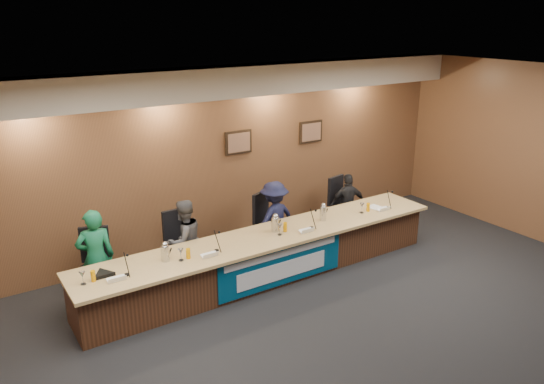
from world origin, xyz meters
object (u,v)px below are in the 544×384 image
at_px(banner, 282,265).
at_px(office_chair_c, 271,227).
at_px(office_chair_a, 96,270).
at_px(speakerphone, 103,274).
at_px(office_chair_d, 344,208).
at_px(panelist_b, 184,240).
at_px(carafe_right, 323,213).
at_px(office_chair_b, 182,249).
at_px(panelist_c, 274,219).
at_px(dais_body, 267,257).
at_px(carafe_left, 165,254).
at_px(panelist_a, 96,258).
at_px(panelist_d, 348,204).
at_px(carafe_mid, 275,225).

xyz_separation_m(banner, office_chair_c, (0.57, 1.18, 0.10)).
bearing_deg(office_chair_c, office_chair_a, 156.81).
bearing_deg(office_chair_a, speakerphone, -75.51).
xyz_separation_m(banner, office_chair_d, (2.23, 1.18, 0.10)).
bearing_deg(panelist_b, banner, 122.28).
height_order(panelist_b, carafe_right, panelist_b).
height_order(office_chair_a, office_chair_d, same).
bearing_deg(panelist_b, office_chair_c, 169.97).
height_order(office_chair_b, office_chair_d, same).
height_order(panelist_c, carafe_right, panelist_c).
height_order(dais_body, carafe_left, carafe_left).
bearing_deg(panelist_a, panelist_d, -171.39).
xyz_separation_m(banner, panelist_c, (0.57, 1.08, 0.28)).
height_order(panelist_b, office_chair_b, panelist_b).
relative_size(office_chair_a, office_chair_d, 1.00).
bearing_deg(banner, office_chair_d, 27.92).
bearing_deg(panelist_a, office_chair_b, -167.18).
distance_m(panelist_b, office_chair_a, 1.37).
relative_size(panelist_a, panelist_c, 1.09).
xyz_separation_m(office_chair_b, carafe_right, (2.19, -0.79, 0.39)).
bearing_deg(speakerphone, panelist_b, 24.75).
distance_m(office_chair_b, carafe_left, 1.06).
bearing_deg(office_chair_d, carafe_right, -159.49).
height_order(panelist_c, office_chair_c, panelist_c).
distance_m(panelist_d, carafe_mid, 2.18).
relative_size(carafe_right, speakerphone, 0.77).
bearing_deg(panelist_b, carafe_right, 149.15).
bearing_deg(panelist_c, office_chair_d, 174.06).
height_order(banner, panelist_c, panelist_c).
distance_m(dais_body, office_chair_d, 2.36).
bearing_deg(dais_body, carafe_right, -1.09).
bearing_deg(panelist_c, banner, 53.00).
bearing_deg(office_chair_c, office_chair_d, -23.19).
bearing_deg(office_chair_c, banner, -138.78).
xyz_separation_m(office_chair_a, carafe_right, (3.55, -0.79, 0.39)).
bearing_deg(carafe_right, office_chair_d, 34.44).
xyz_separation_m(panelist_b, carafe_mid, (1.27, -0.64, 0.20)).
bearing_deg(panelist_b, carafe_left, 36.34).
xyz_separation_m(office_chair_b, speakerphone, (-1.44, -0.76, 0.30)).
relative_size(dais_body, speakerphone, 18.75).
bearing_deg(panelist_d, speakerphone, 27.79).
bearing_deg(panelist_a, carafe_mid, 174.84).
bearing_deg(panelist_d, office_chair_c, 16.44).
relative_size(panelist_a, office_chair_d, 3.01).
bearing_deg(panelist_b, speakerphone, 11.30).
height_order(office_chair_d, carafe_left, carafe_left).
height_order(office_chair_a, speakerphone, speakerphone).
bearing_deg(carafe_right, banner, -159.97).
height_order(panelist_d, office_chair_b, panelist_d).
relative_size(panelist_a, speakerphone, 4.52).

